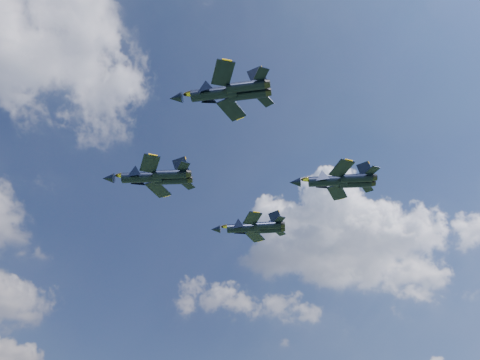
% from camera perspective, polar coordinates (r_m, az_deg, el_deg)
% --- Properties ---
extents(jet_lead, '(16.16, 14.66, 4.21)m').
position_cam_1_polar(jet_lead, '(88.34, -12.18, 0.35)').
color(jet_lead, black).
extents(jet_left, '(14.10, 14.46, 3.89)m').
position_cam_1_polar(jet_left, '(71.44, -3.61, 10.47)').
color(jet_left, black).
extents(jet_right, '(15.27, 14.59, 4.06)m').
position_cam_1_polar(jet_right, '(102.12, 0.16, -5.85)').
color(jet_right, black).
extents(jet_slot, '(14.82, 13.64, 3.88)m').
position_cam_1_polar(jet_slot, '(85.34, 10.29, -0.11)').
color(jet_slot, black).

